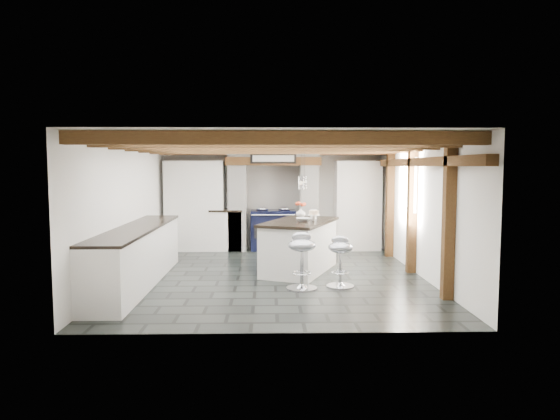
{
  "coord_description": "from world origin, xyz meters",
  "views": [
    {
      "loc": [
        -0.1,
        -8.48,
        1.88
      ],
      "look_at": [
        0.1,
        0.4,
        1.1
      ],
      "focal_mm": 32.0,
      "sensor_mm": 36.0,
      "label": 1
    }
  ],
  "objects_px": {
    "range_cooker": "(273,229)",
    "kitchen_island": "(300,245)",
    "bar_stool_far": "(302,254)",
    "bar_stool_near": "(340,256)"
  },
  "relations": [
    {
      "from": "range_cooker",
      "to": "bar_stool_far",
      "type": "distance_m",
      "value": 3.68
    },
    {
      "from": "kitchen_island",
      "to": "bar_stool_far",
      "type": "bearing_deg",
      "value": -69.92
    },
    {
      "from": "bar_stool_near",
      "to": "bar_stool_far",
      "type": "xyz_separation_m",
      "value": [
        -0.61,
        -0.13,
        0.05
      ]
    },
    {
      "from": "range_cooker",
      "to": "bar_stool_far",
      "type": "height_order",
      "value": "range_cooker"
    },
    {
      "from": "kitchen_island",
      "to": "bar_stool_far",
      "type": "distance_m",
      "value": 1.32
    },
    {
      "from": "bar_stool_far",
      "to": "range_cooker",
      "type": "bearing_deg",
      "value": 99.85
    },
    {
      "from": "range_cooker",
      "to": "kitchen_island",
      "type": "relative_size",
      "value": 0.48
    },
    {
      "from": "kitchen_island",
      "to": "bar_stool_near",
      "type": "height_order",
      "value": "kitchen_island"
    },
    {
      "from": "range_cooker",
      "to": "bar_stool_far",
      "type": "relative_size",
      "value": 1.14
    },
    {
      "from": "bar_stool_near",
      "to": "kitchen_island",
      "type": "bearing_deg",
      "value": 132.43
    }
  ]
}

